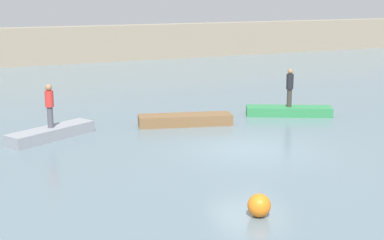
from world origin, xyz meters
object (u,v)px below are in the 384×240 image
(person_red_shirt, at_px, (49,103))
(mooring_buoy, at_px, (259,205))
(rowboat_green, at_px, (289,111))
(person_dark_shirt, at_px, (290,86))
(rowboat_grey, at_px, (51,133))
(rowboat_brown, at_px, (185,120))

(person_red_shirt, height_order, mooring_buoy, person_red_shirt)
(rowboat_green, distance_m, person_dark_shirt, 1.17)
(person_red_shirt, bearing_deg, rowboat_grey, 0.00)
(rowboat_grey, relative_size, mooring_buoy, 6.15)
(person_red_shirt, relative_size, person_dark_shirt, 0.97)
(person_dark_shirt, xyz_separation_m, mooring_buoy, (-7.45, -9.58, -1.08))
(rowboat_grey, height_order, person_red_shirt, person_red_shirt)
(person_dark_shirt, bearing_deg, person_red_shirt, 178.21)
(person_red_shirt, height_order, person_dark_shirt, person_dark_shirt)
(rowboat_brown, distance_m, person_dark_shirt, 5.19)
(person_red_shirt, bearing_deg, rowboat_brown, -0.70)
(rowboat_brown, bearing_deg, mooring_buoy, -88.21)
(person_red_shirt, distance_m, person_dark_shirt, 10.65)
(rowboat_brown, height_order, mooring_buoy, mooring_buoy)
(person_dark_shirt, relative_size, mooring_buoy, 2.93)
(rowboat_brown, relative_size, person_red_shirt, 2.34)
(person_dark_shirt, height_order, mooring_buoy, person_dark_shirt)
(rowboat_grey, xyz_separation_m, rowboat_brown, (5.59, -0.07, 0.01))
(rowboat_grey, bearing_deg, mooring_buoy, -99.99)
(rowboat_green, relative_size, person_red_shirt, 2.28)
(rowboat_brown, xyz_separation_m, rowboat_green, (5.05, -0.27, -0.02))
(person_red_shirt, bearing_deg, mooring_buoy, -72.13)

